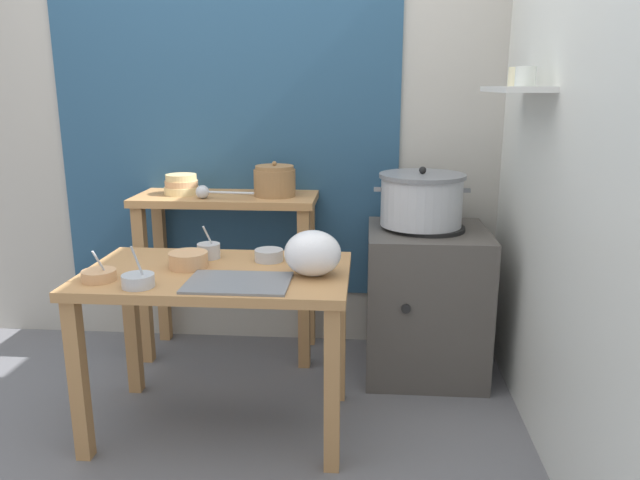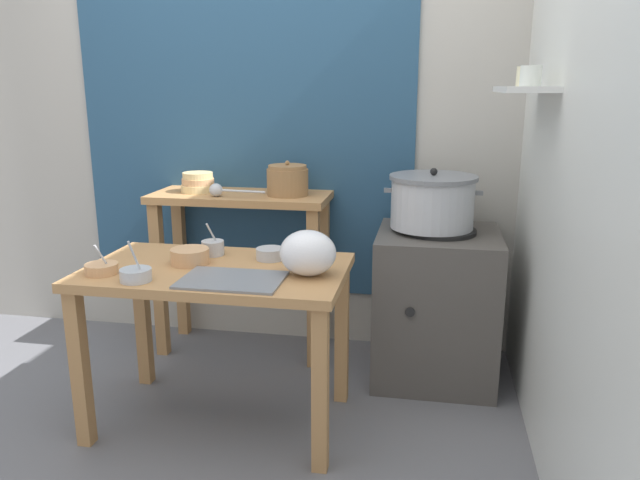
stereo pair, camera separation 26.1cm
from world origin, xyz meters
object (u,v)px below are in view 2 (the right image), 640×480
object	(u,v)px
prep_bowl_2	(136,274)
stove_block	(436,304)
serving_tray	(232,280)
prep_bowl_3	(190,256)
prep_table	(217,292)
prep_bowl_1	(270,253)
bowl_stack_enamel	(198,183)
steamer_pot	(432,201)
prep_bowl_4	(213,247)
ladle	(218,190)
clay_pot	(288,180)
prep_bowl_0	(102,268)
plastic_bag	(308,253)
back_shelf_table	(242,233)

from	to	relation	value
prep_bowl_2	stove_block	bearing A→B (deg)	36.53
serving_tray	prep_bowl_3	bearing A→B (deg)	141.95
prep_table	prep_bowl_1	xyz separation A→B (m)	(0.20, 0.16, 0.14)
bowl_stack_enamel	prep_bowl_3	xyz separation A→B (m)	(0.25, -0.75, -0.19)
steamer_pot	serving_tray	xyz separation A→B (m)	(-0.76, -0.82, -0.19)
stove_block	prep_bowl_4	size ratio (longest dim) A/B	5.01
bowl_stack_enamel	ladle	size ratio (longest dim) A/B	0.60
prep_table	steamer_pot	world-z (taller)	steamer_pot
prep_table	stove_block	world-z (taller)	stove_block
clay_pot	stove_block	bearing A→B (deg)	-9.25
steamer_pot	ladle	size ratio (longest dim) A/B	1.55
ladle	prep_bowl_2	distance (m)	0.91
prep_bowl_3	clay_pot	bearing A→B (deg)	70.58
bowl_stack_enamel	prep_bowl_4	xyz separation A→B (m)	(0.29, -0.59, -0.19)
steamer_pot	prep_bowl_0	bearing A→B (deg)	-148.00
clay_pot	prep_bowl_0	size ratio (longest dim) A/B	1.64
ladle	serving_tray	distance (m)	0.91
plastic_bag	stove_block	bearing A→B (deg)	52.03
prep_table	back_shelf_table	world-z (taller)	back_shelf_table
prep_bowl_1	prep_bowl_4	size ratio (longest dim) A/B	0.80
prep_bowl_3	prep_bowl_4	distance (m)	0.16
serving_tray	prep_table	bearing A→B (deg)	126.77
prep_bowl_2	ladle	bearing A→B (deg)	87.94
prep_bowl_2	prep_bowl_0	bearing A→B (deg)	160.10
serving_tray	prep_bowl_3	world-z (taller)	prep_bowl_3
serving_tray	prep_bowl_3	xyz separation A→B (m)	(-0.25, 0.20, 0.03)
serving_tray	prep_bowl_3	size ratio (longest dim) A/B	2.43
stove_block	prep_bowl_0	bearing A→B (deg)	-149.39
ladle	prep_bowl_2	xyz separation A→B (m)	(-0.03, -0.89, -0.19)
prep_bowl_1	steamer_pot	bearing A→B (deg)	35.56
stove_block	prep_bowl_4	distance (m)	1.17
prep_bowl_1	bowl_stack_enamel	bearing A→B (deg)	132.61
prep_bowl_1	prep_bowl_4	distance (m)	0.27
serving_tray	prep_bowl_1	xyz separation A→B (m)	(0.07, 0.33, 0.02)
back_shelf_table	serving_tray	world-z (taller)	back_shelf_table
steamer_pot	prep_bowl_2	bearing A→B (deg)	-141.89
steamer_pot	ladle	world-z (taller)	steamer_pot
bowl_stack_enamel	back_shelf_table	bearing A→B (deg)	-2.37
back_shelf_table	prep_bowl_4	size ratio (longest dim) A/B	6.16
prep_table	prep_bowl_1	bearing A→B (deg)	38.79
prep_bowl_4	ladle	bearing A→B (deg)	105.87
serving_tray	stove_block	bearing A→B (deg)	45.01
plastic_bag	prep_bowl_4	xyz separation A→B (m)	(-0.48, 0.22, -0.06)
steamer_pot	plastic_bag	world-z (taller)	steamer_pot
stove_block	bowl_stack_enamel	xyz separation A→B (m)	(-1.30, 0.14, 0.57)
serving_tray	plastic_bag	size ratio (longest dim) A/B	1.74
serving_tray	prep_bowl_4	xyz separation A→B (m)	(-0.21, 0.35, 0.03)
steamer_pot	plastic_bag	size ratio (longest dim) A/B	2.08
prep_bowl_1	ladle	bearing A→B (deg)	129.51
prep_bowl_2	prep_bowl_1	bearing A→B (deg)	41.82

